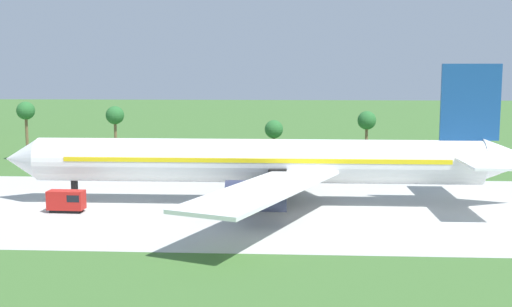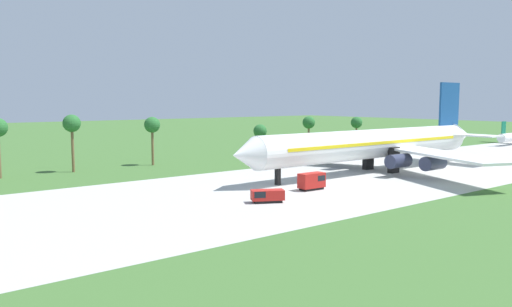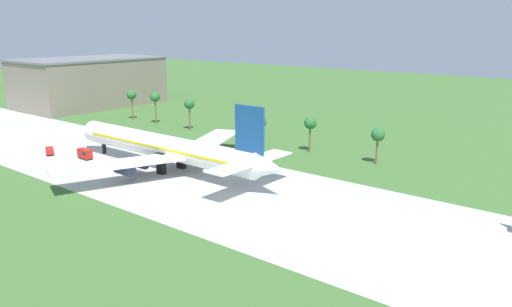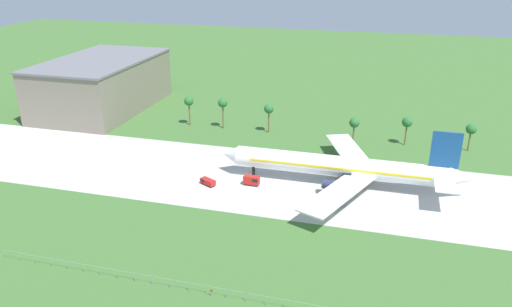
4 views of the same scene
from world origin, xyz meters
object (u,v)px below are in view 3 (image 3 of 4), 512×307
object	(u,v)px
baggage_tug	(85,154)
terminal_building	(90,82)
catering_van	(50,151)
jet_airliner	(167,148)

from	to	relation	value
baggage_tug	terminal_building	world-z (taller)	terminal_building
catering_van	terminal_building	size ratio (longest dim) A/B	0.08
baggage_tug	terminal_building	size ratio (longest dim) A/B	0.08
jet_airliner	terminal_building	xyz separation A→B (m)	(-107.66, 49.06, 4.90)
catering_van	terminal_building	xyz separation A→B (m)	(-69.53, 59.43, 9.69)
baggage_tug	terminal_building	xyz separation A→B (m)	(-82.08, 56.10, 9.21)
jet_airliner	catering_van	distance (m)	39.80
jet_airliner	terminal_building	size ratio (longest dim) A/B	1.18
baggage_tug	catering_van	size ratio (longest dim) A/B	0.91
terminal_building	jet_airliner	bearing A→B (deg)	-24.50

